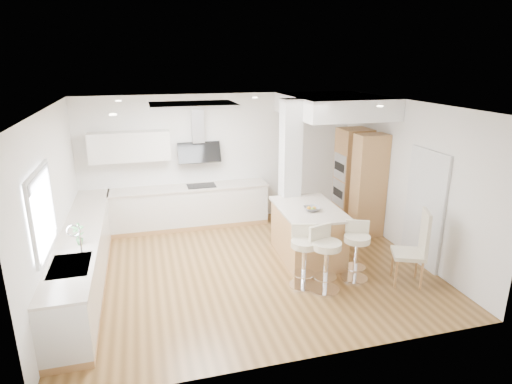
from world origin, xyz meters
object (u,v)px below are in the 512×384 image
object	(u,v)px
bar_stool_b	(325,256)
peninsula	(308,232)
bar_stool_a	(304,253)
bar_stool_c	(356,248)
dining_chair	(416,245)

from	to	relation	value
bar_stool_b	peninsula	bearing A→B (deg)	64.14
bar_stool_a	peninsula	bearing A→B (deg)	80.41
peninsula	bar_stool_b	distance (m)	1.18
bar_stool_a	bar_stool_c	bearing A→B (deg)	14.61
peninsula	bar_stool_b	xyz separation A→B (m)	(-0.18, -1.17, 0.10)
peninsula	bar_stool_b	bearing A→B (deg)	-96.57
peninsula	bar_stool_c	size ratio (longest dim) A/B	1.64
peninsula	dining_chair	size ratio (longest dim) A/B	1.30
dining_chair	bar_stool_c	bearing A→B (deg)	179.83
bar_stool_a	dining_chair	size ratio (longest dim) A/B	0.81
bar_stool_b	bar_stool_c	size ratio (longest dim) A/B	1.07
bar_stool_b	bar_stool_c	xyz separation A→B (m)	(0.64, 0.20, -0.04)
peninsula	bar_stool_a	world-z (taller)	peninsula
peninsula	bar_stool_a	distance (m)	1.06
dining_chair	bar_stool_b	bearing A→B (deg)	-163.04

